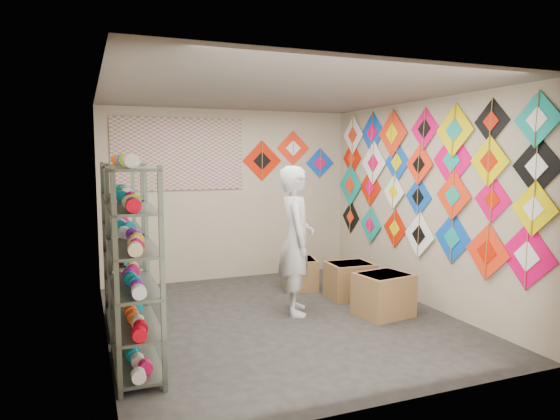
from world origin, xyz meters
name	(u,v)px	position (x,y,z in m)	size (l,w,h in m)	color
ground	(281,319)	(0.00, 0.00, 0.00)	(4.50, 4.50, 0.00)	black
room_walls	(281,184)	(0.00, 0.00, 1.64)	(4.50, 4.50, 4.50)	tan
shelf_rack_front	(134,269)	(-1.78, -0.85, 0.95)	(0.40, 1.10, 1.90)	#4C5147
shelf_rack_back	(123,245)	(-1.78, 0.45, 0.95)	(0.40, 1.10, 1.90)	#4C5147
string_spools	(127,247)	(-1.78, -0.20, 1.05)	(0.12, 2.36, 0.12)	#F61356
kite_wall_display	(419,180)	(1.98, 0.02, 1.65)	(0.06, 4.31, 2.07)	#EC0256
back_wall_kites	(287,157)	(1.00, 2.24, 1.95)	(1.64, 0.02, 0.83)	red
poster	(179,154)	(-0.80, 2.23, 2.00)	(2.00, 0.01, 1.10)	#6D4AA0
shopkeeper	(296,240)	(0.27, 0.18, 0.93)	(0.63, 0.78, 1.85)	silver
carton_a	(384,295)	(1.23, -0.33, 0.26)	(0.63, 0.53, 0.53)	#9F7945
carton_b	(350,280)	(1.23, 0.50, 0.25)	(0.60, 0.49, 0.49)	#9F7945
carton_c	(300,274)	(0.78, 1.20, 0.23)	(0.47, 0.52, 0.45)	#9F7945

